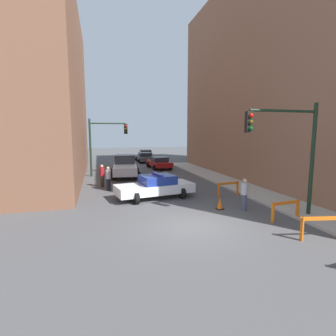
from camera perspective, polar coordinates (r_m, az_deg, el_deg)
name	(u,v)px	position (r m, az deg, el deg)	size (l,w,h in m)	color
ground_plane	(191,226)	(11.51, 5.05, -12.53)	(120.00, 120.00, 0.00)	#4C4C4F
sidewalk_right	(311,213)	(14.72, 28.66, -8.68)	(2.40, 44.00, 0.12)	#B2ADA3
building_right	(315,76)	(25.36, 29.33, 17.10)	(12.00, 28.00, 17.04)	#93664C
traffic_light_near	(292,143)	(13.09, 25.42, 5.02)	(3.64, 0.35, 5.20)	black
traffic_light_far	(103,139)	(24.65, -14.04, 6.15)	(3.44, 0.35, 5.20)	black
police_car	(155,186)	(16.02, -2.77, -4.00)	(4.96, 2.89, 1.52)	white
white_truck	(125,166)	(24.25, -9.35, 0.35)	(2.98, 5.57, 1.90)	silver
parked_car_near	(159,163)	(29.02, -1.92, 1.19)	(2.47, 4.42, 1.31)	maroon
parked_car_mid	(145,157)	(35.41, -5.07, 2.35)	(2.29, 4.31, 1.31)	#474C51
parked_car_far	(145,154)	(40.96, -4.94, 3.08)	(2.34, 4.34, 1.31)	silver
pedestrian_crossing	(108,178)	(18.49, -12.87, -2.17)	(0.45, 0.45, 1.66)	black
pedestrian_corner	(102,176)	(19.71, -14.16, -1.61)	(0.51, 0.51, 1.66)	#382D23
pedestrian_sidewalk	(244,194)	(14.05, 16.29, -5.41)	(0.50, 0.50, 1.66)	#474C66
barrier_mid	(321,224)	(11.42, 30.33, -10.48)	(1.58, 0.44, 0.90)	orange
barrier_back	(286,207)	(13.11, 24.25, -7.83)	(1.60, 0.30, 0.90)	orange
barrier_corner	(228,187)	(16.87, 12.98, -3.97)	(1.59, 0.40, 0.90)	orange
traffic_cone	(220,203)	(14.05, 11.21, -7.53)	(0.36, 0.36, 0.66)	black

